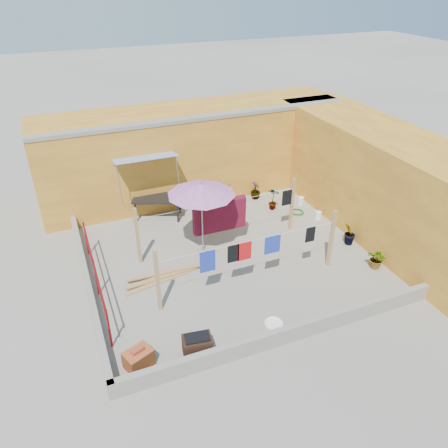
{
  "coord_description": "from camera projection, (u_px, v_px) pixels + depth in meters",
  "views": [
    {
      "loc": [
        -4.2,
        -9.78,
        7.51
      ],
      "look_at": [
        -0.06,
        0.3,
        1.02
      ],
      "focal_mm": 35.0,
      "sensor_mm": 36.0,
      "label": 1
    }
  ],
  "objects": [
    {
      "name": "white_basin",
      "position": [
        274.0,
        324.0,
        10.55
      ],
      "size": [
        0.46,
        0.46,
        0.08
      ],
      "color": "white",
      "rests_on": "ground"
    },
    {
      "name": "plant_right_c",
      "position": [
        377.0,
        259.0,
        12.42
      ],
      "size": [
        0.63,
        0.67,
        0.59
      ],
      "primitive_type": "imported",
      "rotation": [
        0.0,
        0.0,
        5.11
      ],
      "color": "#255A19",
      "rests_on": "ground"
    },
    {
      "name": "green_hose",
      "position": [
        297.0,
        212.0,
        15.32
      ],
      "size": [
        0.5,
        0.5,
        0.07
      ],
      "color": "#20791A",
      "rests_on": "ground"
    },
    {
      "name": "water_jug_a",
      "position": [
        318.0,
        215.0,
        14.89
      ],
      "size": [
        0.21,
        0.21,
        0.33
      ],
      "color": "white",
      "rests_on": "ground"
    },
    {
      "name": "plant_back_a",
      "position": [
        219.0,
        195.0,
        15.61
      ],
      "size": [
        0.92,
        0.84,
        0.86
      ],
      "primitive_type": "imported",
      "rotation": [
        0.0,
        0.0,
        0.25
      ],
      "color": "#255A19",
      "rests_on": "ground"
    },
    {
      "name": "water_jug_b",
      "position": [
        301.0,
        201.0,
        15.81
      ],
      "size": [
        0.22,
        0.22,
        0.34
      ],
      "color": "white",
      "rests_on": "ground"
    },
    {
      "name": "brick_stack",
      "position": [
        139.0,
        359.0,
        9.38
      ],
      "size": [
        0.7,
        0.61,
        0.51
      ],
      "color": "#B25A29",
      "rests_on": "ground"
    },
    {
      "name": "brazier",
      "position": [
        197.0,
        346.0,
        9.6
      ],
      "size": [
        0.69,
        0.51,
        0.57
      ],
      "color": "#311A13",
      "rests_on": "ground"
    },
    {
      "name": "lumber_pile",
      "position": [
        163.0,
        277.0,
        12.09
      ],
      "size": [
        2.26,
        0.62,
        0.14
      ],
      "color": "tan",
      "rests_on": "ground"
    },
    {
      "name": "plant_right_a",
      "position": [
        273.0,
        199.0,
        15.35
      ],
      "size": [
        0.53,
        0.54,
        0.86
      ],
      "primitive_type": "imported",
      "rotation": [
        0.0,
        0.0,
        2.3
      ],
      "color": "#255A19",
      "rests_on": "ground"
    },
    {
      "name": "wall_back",
      "position": [
        193.0,
        151.0,
        16.05
      ],
      "size": [
        11.0,
        3.27,
        3.21
      ],
      "color": "gold",
      "rests_on": "ground"
    },
    {
      "name": "parapet_front",
      "position": [
        290.0,
        333.0,
        10.02
      ],
      "size": [
        8.3,
        0.16,
        0.44
      ],
      "primitive_type": "cube",
      "color": "gray",
      "rests_on": "ground"
    },
    {
      "name": "patio_umbrella",
      "position": [
        201.0,
        190.0,
        12.2
      ],
      "size": [
        2.29,
        2.29,
        2.33
      ],
      "color": "gray",
      "rests_on": "ground"
    },
    {
      "name": "wall_right",
      "position": [
        381.0,
        181.0,
        13.86
      ],
      "size": [
        2.4,
        9.0,
        3.2
      ],
      "primitive_type": "cube",
      "color": "gold",
      "rests_on": "ground"
    },
    {
      "name": "red_railing",
      "position": [
        95.0,
        272.0,
        11.2
      ],
      "size": [
        0.05,
        4.2,
        1.1
      ],
      "color": "maroon",
      "rests_on": "ground"
    },
    {
      "name": "parapet_left",
      "position": [
        88.0,
        285.0,
        11.54
      ],
      "size": [
        0.16,
        7.3,
        0.44
      ],
      "primitive_type": "cube",
      "color": "gray",
      "rests_on": "ground"
    },
    {
      "name": "ground",
      "position": [
        230.0,
        258.0,
        12.98
      ],
      "size": [
        80.0,
        80.0,
        0.0
      ],
      "primitive_type": "plane",
      "color": "#9E998E",
      "rests_on": "ground"
    },
    {
      "name": "clothesline_rig",
      "position": [
        223.0,
        220.0,
        12.91
      ],
      "size": [
        5.09,
        2.35,
        1.8
      ],
      "color": "tan",
      "rests_on": "ground"
    },
    {
      "name": "plant_back_b",
      "position": [
        255.0,
        190.0,
        16.14
      ],
      "size": [
        0.48,
        0.48,
        0.65
      ],
      "primitive_type": "imported",
      "rotation": [
        0.0,
        0.0,
        1.14
      ],
      "color": "#255A19",
      "rests_on": "ground"
    },
    {
      "name": "outdoor_table",
      "position": [
        157.0,
        199.0,
        14.75
      ],
      "size": [
        1.8,
        1.37,
        0.76
      ],
      "color": "black",
      "rests_on": "ground"
    },
    {
      "name": "plant_right_b",
      "position": [
        350.0,
        234.0,
        13.41
      ],
      "size": [
        0.55,
        0.55,
        0.78
      ],
      "primitive_type": "imported",
      "rotation": [
        0.0,
        0.0,
        3.88
      ],
      "color": "#255A19",
      "rests_on": "ground"
    }
  ]
}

